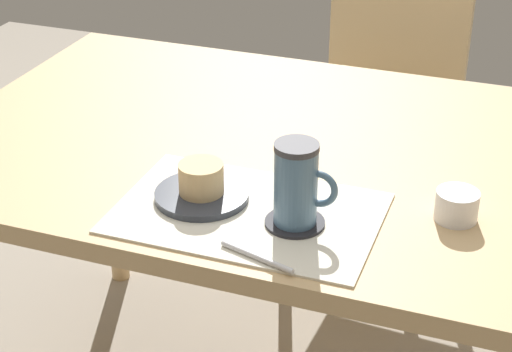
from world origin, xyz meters
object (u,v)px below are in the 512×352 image
object	(u,v)px
dining_table	(272,173)
pastry	(201,178)
wooden_chair	(383,101)
pastry_plate	(202,195)
sugar_bowl	(457,206)
coffee_mug	(297,184)

from	to	relation	value
dining_table	pastry	distance (m)	0.28
wooden_chair	pastry_plate	distance (m)	1.02
wooden_chair	sugar_bowl	bearing A→B (deg)	111.94
dining_table	pastry_plate	world-z (taller)	pastry_plate
wooden_chair	dining_table	bearing A→B (deg)	88.33
pastry_plate	coffee_mug	xyz separation A→B (m)	(0.17, -0.02, 0.07)
dining_table	pastry	xyz separation A→B (m)	(-0.04, -0.25, 0.11)
pastry_plate	wooden_chair	bearing A→B (deg)	84.01
coffee_mug	sugar_bowl	distance (m)	0.26
dining_table	sugar_bowl	bearing A→B (deg)	-24.02
wooden_chair	sugar_bowl	xyz separation A→B (m)	(0.30, -0.91, 0.24)
pastry_plate	sugar_bowl	size ratio (longest dim) A/B	2.26
pastry_plate	pastry	bearing A→B (deg)	0.00
pastry_plate	pastry	size ratio (longest dim) A/B	2.10
wooden_chair	coffee_mug	size ratio (longest dim) A/B	6.60
sugar_bowl	pastry_plate	bearing A→B (deg)	-168.21
wooden_chair	coffee_mug	xyz separation A→B (m)	(0.07, -1.02, 0.29)
pastry	coffee_mug	xyz separation A→B (m)	(0.17, -0.02, 0.04)
wooden_chair	coffee_mug	distance (m)	1.06
dining_table	sugar_bowl	xyz separation A→B (m)	(0.37, -0.16, 0.09)
dining_table	pastry_plate	distance (m)	0.27
pastry_plate	sugar_bowl	xyz separation A→B (m)	(0.41, 0.09, 0.02)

